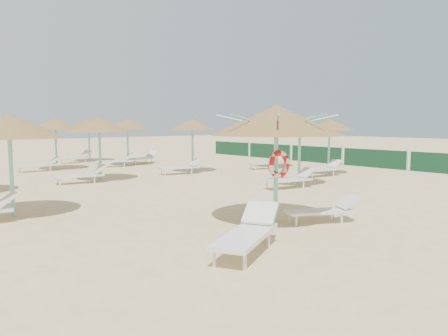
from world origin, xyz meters
TOP-DOWN VIEW (x-y plane):
  - ground at (0.00, 0.00)m, footprint 120.00×120.00m
  - main_palapa at (0.06, 0.27)m, footprint 3.25×3.25m
  - lounger_main_a at (-2.14, -1.10)m, footprint 2.31×1.68m
  - lounger_main_b at (1.03, -0.48)m, footprint 1.87×1.30m
  - palapa_field at (1.39, 11.53)m, footprint 18.86×18.20m
  - windbreak_fence at (14.00, 9.96)m, footprint 0.08×19.84m

SIDE VIEW (x-z plane):
  - ground at x=0.00m, z-range 0.00..0.00m
  - lounger_main_b at x=1.03m, z-range -0.02..0.64m
  - lounger_main_a at x=-2.14m, z-range -0.02..0.80m
  - windbreak_fence at x=14.00m, z-range -0.05..1.05m
  - palapa_field at x=1.39m, z-range 0.96..3.67m
  - main_palapa at x=0.06m, z-range 1.07..3.98m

